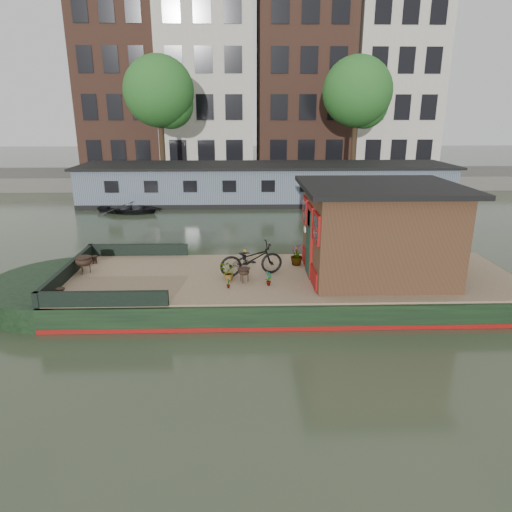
{
  "coord_description": "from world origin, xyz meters",
  "views": [
    {
      "loc": [
        -1.32,
        -11.43,
        4.79
      ],
      "look_at": [
        -0.96,
        0.5,
        1.04
      ],
      "focal_mm": 32.0,
      "sensor_mm": 36.0,
      "label": 1
    }
  ],
  "objects_px": {
    "cabin": "(377,230)",
    "brazier_front": "(244,275)",
    "brazier_rear": "(84,265)",
    "bicycle": "(251,259)",
    "potted_plant_a": "(268,278)",
    "dinghy": "(129,206)"
  },
  "relations": [
    {
      "from": "cabin",
      "to": "bicycle",
      "type": "bearing_deg",
      "value": 178.92
    },
    {
      "from": "potted_plant_a",
      "to": "brazier_rear",
      "type": "distance_m",
      "value": 5.03
    },
    {
      "from": "cabin",
      "to": "brazier_front",
      "type": "distance_m",
      "value": 3.67
    },
    {
      "from": "bicycle",
      "to": "brazier_front",
      "type": "height_order",
      "value": "bicycle"
    },
    {
      "from": "bicycle",
      "to": "brazier_front",
      "type": "xyz_separation_m",
      "value": [
        -0.2,
        -0.54,
        -0.26
      ]
    },
    {
      "from": "bicycle",
      "to": "brazier_front",
      "type": "relative_size",
      "value": 4.52
    },
    {
      "from": "cabin",
      "to": "potted_plant_a",
      "type": "relative_size",
      "value": 10.8
    },
    {
      "from": "bicycle",
      "to": "brazier_front",
      "type": "distance_m",
      "value": 0.63
    },
    {
      "from": "potted_plant_a",
      "to": "dinghy",
      "type": "xyz_separation_m",
      "value": [
        -6.38,
        12.13,
        -0.51
      ]
    },
    {
      "from": "bicycle",
      "to": "brazier_rear",
      "type": "xyz_separation_m",
      "value": [
        -4.5,
        0.27,
        -0.21
      ]
    },
    {
      "from": "brazier_rear",
      "to": "bicycle",
      "type": "bearing_deg",
      "value": -3.42
    },
    {
      "from": "potted_plant_a",
      "to": "dinghy",
      "type": "distance_m",
      "value": 13.72
    },
    {
      "from": "potted_plant_a",
      "to": "dinghy",
      "type": "height_order",
      "value": "potted_plant_a"
    },
    {
      "from": "cabin",
      "to": "brazier_front",
      "type": "relative_size",
      "value": 10.7
    },
    {
      "from": "bicycle",
      "to": "potted_plant_a",
      "type": "height_order",
      "value": "bicycle"
    },
    {
      "from": "brazier_rear",
      "to": "dinghy",
      "type": "distance_m",
      "value": 11.17
    },
    {
      "from": "brazier_rear",
      "to": "brazier_front",
      "type": "bearing_deg",
      "value": -10.68
    },
    {
      "from": "cabin",
      "to": "brazier_front",
      "type": "xyz_separation_m",
      "value": [
        -3.49,
        -0.48,
        -1.04
      ]
    },
    {
      "from": "cabin",
      "to": "dinghy",
      "type": "relative_size",
      "value": 1.29
    },
    {
      "from": "potted_plant_a",
      "to": "dinghy",
      "type": "bearing_deg",
      "value": 117.74
    },
    {
      "from": "potted_plant_a",
      "to": "dinghy",
      "type": "relative_size",
      "value": 0.12
    },
    {
      "from": "dinghy",
      "to": "brazier_front",
      "type": "bearing_deg",
      "value": -138.51
    }
  ]
}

